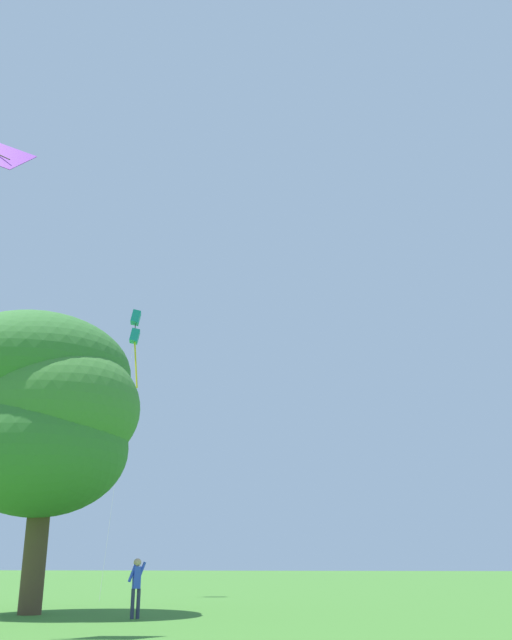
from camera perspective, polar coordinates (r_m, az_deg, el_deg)
kite_pink_low at (r=26.76m, az=-14.64°, el=-5.71°), size 4.33×5.04×9.13m
kite_teal_box at (r=40.14m, az=-9.65°, el=-0.74°), size 1.28×4.94×14.98m
person_child_small at (r=22.83m, az=-9.55°, el=-19.99°), size 0.48×0.39×1.68m
tree_left_oak at (r=25.72m, az=-16.68°, el=-6.76°), size 7.24×6.65×10.00m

